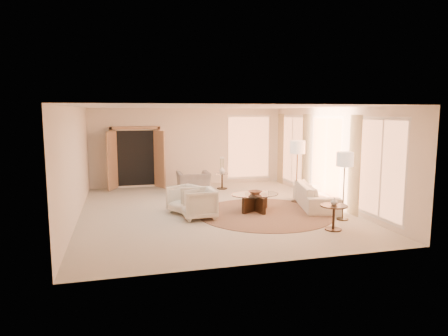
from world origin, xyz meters
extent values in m
cube|color=beige|center=(0.00, 0.00, -0.01)|extent=(7.00, 8.00, 0.02)
cube|color=white|center=(0.00, 0.00, 2.80)|extent=(7.00, 8.00, 0.02)
cube|color=beige|center=(0.00, 4.00, 1.40)|extent=(7.00, 0.04, 2.80)
cube|color=beige|center=(0.00, -4.00, 1.40)|extent=(7.00, 0.04, 2.80)
cube|color=beige|center=(-3.50, 0.00, 1.40)|extent=(0.04, 8.00, 2.80)
cube|color=beige|center=(3.50, 0.00, 1.40)|extent=(0.04, 8.00, 2.80)
cube|color=tan|center=(-1.90, 3.89, 1.08)|extent=(1.80, 0.12, 2.16)
cube|color=tan|center=(-2.70, 3.62, 1.03)|extent=(0.35, 0.66, 2.00)
cube|color=tan|center=(-1.10, 3.62, 1.03)|extent=(0.35, 0.66, 2.00)
cylinder|color=#472D21|center=(1.24, -0.69, 0.01)|extent=(4.01, 4.01, 0.01)
imported|color=silver|center=(2.90, -0.30, 0.33)|extent=(1.39, 2.39, 0.65)
imported|color=silver|center=(-0.77, -0.09, 0.40)|extent=(1.02, 1.03, 0.79)
imported|color=silver|center=(-0.54, -0.70, 0.42)|extent=(0.76, 0.81, 0.84)
imported|color=gray|center=(-0.08, 2.60, 0.46)|extent=(1.06, 0.70, 0.92)
cube|color=black|center=(1.06, -0.38, 0.22)|extent=(0.28, 0.97, 0.43)
cube|color=black|center=(1.06, -0.38, 0.22)|extent=(0.88, 0.58, 0.43)
cylinder|color=white|center=(1.06, -0.38, 0.47)|extent=(1.72, 1.72, 0.02)
cylinder|color=black|center=(2.23, -2.48, 0.01)|extent=(0.38, 0.38, 0.03)
cylinder|color=black|center=(2.23, -2.48, 0.28)|extent=(0.06, 0.06, 0.54)
cylinder|color=black|center=(2.23, -2.48, 0.56)|extent=(0.61, 0.61, 0.03)
cylinder|color=#2D2519|center=(0.99, 2.93, 0.01)|extent=(0.37, 0.37, 0.03)
cylinder|color=#2D2519|center=(0.99, 2.93, 0.27)|extent=(0.05, 0.05, 0.52)
cylinder|color=white|center=(0.99, 2.93, 0.54)|extent=(0.48, 0.48, 0.03)
cylinder|color=#2D2519|center=(2.64, 0.39, 0.02)|extent=(0.31, 0.31, 0.03)
cylinder|color=#2D2519|center=(2.64, 0.39, 0.78)|extent=(0.03, 0.03, 1.56)
cylinder|color=beige|center=(2.64, 0.39, 1.64)|extent=(0.44, 0.44, 0.38)
cylinder|color=#2D2519|center=(2.90, -1.75, 0.02)|extent=(0.29, 0.29, 0.03)
cylinder|color=#2D2519|center=(2.90, -1.75, 0.72)|extent=(0.03, 0.03, 1.44)
cylinder|color=beige|center=(2.90, -1.75, 1.52)|extent=(0.41, 0.41, 0.35)
imported|color=brown|center=(1.06, -0.38, 0.52)|extent=(0.44, 0.44, 0.08)
imported|color=white|center=(2.23, -2.48, 0.66)|extent=(0.20, 0.20, 0.17)
imported|color=white|center=(0.99, 2.93, 0.66)|extent=(0.27, 0.27, 0.22)
camera|label=1|loc=(-2.40, -10.38, 2.67)|focal=32.00mm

